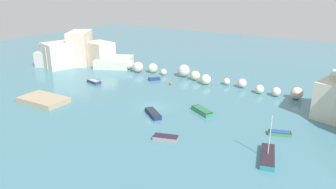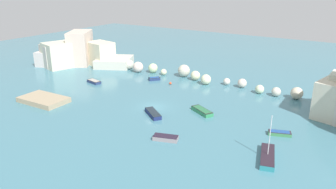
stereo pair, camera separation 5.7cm
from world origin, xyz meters
TOP-DOWN VIEW (x-y plane):
  - cove_water at (0.00, 0.00)m, footprint 160.00×160.00m
  - cliff_headland_left at (-31.64, 12.89)m, footprint 22.08×17.39m
  - rock_breakwater at (-1.93, 16.98)m, footprint 43.83×4.95m
  - stone_dock at (-17.30, -8.27)m, footprint 8.33×5.19m
  - channel_buoy at (-4.48, 11.98)m, footprint 0.50×0.50m
  - moored_boat_0 at (7.70, 2.12)m, footprint 4.39×3.27m
  - moored_boat_1 at (-18.03, 4.38)m, footprint 3.38×1.93m
  - moored_boat_2 at (20.61, -6.30)m, footprint 3.04×5.81m
  - moored_boat_3 at (1.83, -2.88)m, footprint 4.25×3.55m
  - moored_boat_4 at (-8.92, 12.69)m, footprint 2.32×2.48m
  - moored_boat_5 at (20.09, 0.85)m, footprint 3.17×2.07m
  - moored_boat_6 at (8.01, -8.75)m, footprint 3.48×2.25m

SIDE VIEW (x-z plane):
  - cove_water at x=0.00m, z-range 0.00..0.00m
  - channel_buoy at x=-4.48m, z-range 0.00..0.50m
  - moored_boat_5 at x=20.09m, z-range 0.01..0.54m
  - moored_boat_1 at x=-18.03m, z-range 0.01..0.59m
  - moored_boat_6 at x=8.01m, z-range 0.00..0.62m
  - moored_boat_3 at x=1.83m, z-range 0.00..0.64m
  - moored_boat_4 at x=-8.92m, z-range 0.01..0.63m
  - moored_boat_0 at x=7.70m, z-range 0.01..0.66m
  - moored_boat_2 at x=20.61m, z-range -2.40..3.08m
  - stone_dock at x=-17.30m, z-range 0.00..0.85m
  - rock_breakwater at x=-1.93m, z-range -0.25..2.37m
  - cliff_headland_left at x=-31.64m, z-range -1.15..6.88m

